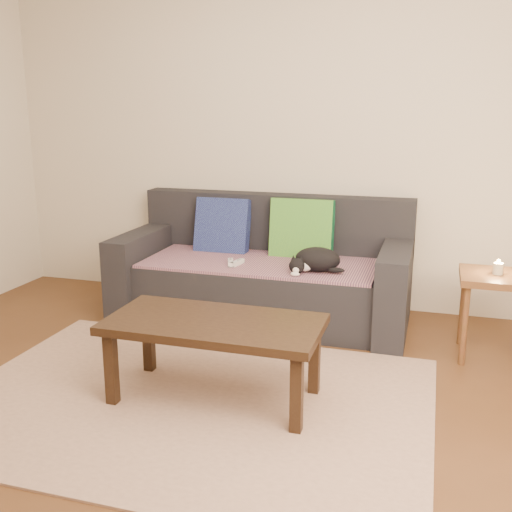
# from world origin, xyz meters

# --- Properties ---
(ground) EXTENTS (4.50, 4.50, 0.00)m
(ground) POSITION_xyz_m (0.00, 0.00, 0.00)
(ground) COLOR brown
(ground) RESTS_ON ground
(back_wall) EXTENTS (4.50, 0.04, 2.60)m
(back_wall) POSITION_xyz_m (0.00, 2.00, 1.30)
(back_wall) COLOR beige
(back_wall) RESTS_ON ground
(sofa) EXTENTS (2.10, 0.94, 0.87)m
(sofa) POSITION_xyz_m (0.00, 1.57, 0.31)
(sofa) COLOR #232328
(sofa) RESTS_ON ground
(throw_blanket) EXTENTS (1.66, 0.74, 0.02)m
(throw_blanket) POSITION_xyz_m (0.00, 1.48, 0.43)
(throw_blanket) COLOR #44274A
(throw_blanket) RESTS_ON sofa
(cushion_navy) EXTENTS (0.42, 0.21, 0.43)m
(cushion_navy) POSITION_xyz_m (-0.38, 1.74, 0.63)
(cushion_navy) COLOR #131553
(cushion_navy) RESTS_ON throw_blanket
(cushion_green) EXTENTS (0.47, 0.18, 0.48)m
(cushion_green) POSITION_xyz_m (0.24, 1.74, 0.63)
(cushion_green) COLOR #0E5934
(cushion_green) RESTS_ON throw_blanket
(cat) EXTENTS (0.37, 0.33, 0.16)m
(cat) POSITION_xyz_m (0.43, 1.33, 0.52)
(cat) COLOR black
(cat) RESTS_ON throw_blanket
(wii_remote_a) EXTENTS (0.08, 0.15, 0.03)m
(wii_remote_a) POSITION_xyz_m (-0.18, 1.33, 0.46)
(wii_remote_a) COLOR white
(wii_remote_a) RESTS_ON throw_blanket
(wii_remote_b) EXTENTS (0.06, 0.15, 0.03)m
(wii_remote_b) POSITION_xyz_m (-0.13, 1.34, 0.46)
(wii_remote_b) COLOR white
(wii_remote_b) RESTS_ON throw_blanket
(side_table) EXTENTS (0.43, 0.43, 0.54)m
(side_table) POSITION_xyz_m (1.57, 1.24, 0.44)
(side_table) COLOR brown
(side_table) RESTS_ON ground
(candle) EXTENTS (0.06, 0.06, 0.09)m
(candle) POSITION_xyz_m (1.57, 1.24, 0.57)
(candle) COLOR beige
(candle) RESTS_ON side_table
(rug) EXTENTS (2.50, 1.80, 0.01)m
(rug) POSITION_xyz_m (0.00, 0.15, 0.01)
(rug) COLOR tan
(rug) RESTS_ON ground
(coffee_table) EXTENTS (1.12, 0.56, 0.45)m
(coffee_table) POSITION_xyz_m (0.12, 0.22, 0.39)
(coffee_table) COLOR black
(coffee_table) RESTS_ON rug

